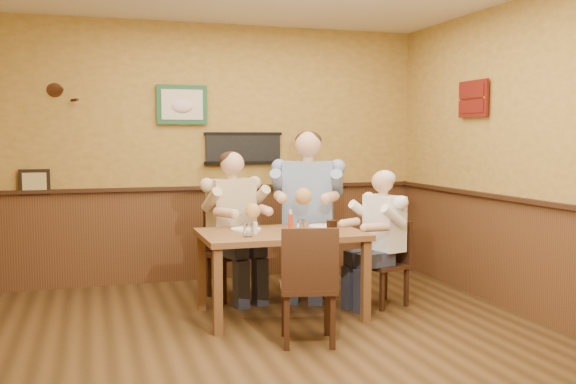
% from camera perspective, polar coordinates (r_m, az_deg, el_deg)
% --- Properties ---
extents(room, '(5.02, 5.03, 2.81)m').
position_cam_1_polar(room, '(4.83, -1.65, 6.24)').
color(room, '#362310').
rests_on(room, ground).
extents(dining_table, '(1.40, 0.90, 0.75)m').
position_cam_1_polar(dining_table, '(5.63, -0.64, -4.46)').
color(dining_table, brown).
rests_on(dining_table, ground).
extents(chair_back_left, '(0.51, 0.51, 0.90)m').
position_cam_1_polar(chair_back_left, '(6.31, -5.04, -5.37)').
color(chair_back_left, '#371F11').
rests_on(chair_back_left, ground).
extents(chair_back_right, '(0.63, 0.63, 1.03)m').
position_cam_1_polar(chair_back_right, '(6.48, 1.80, -4.51)').
color(chair_back_right, '#371F11').
rests_on(chair_back_right, ground).
extents(chair_right_end, '(0.45, 0.45, 0.80)m').
position_cam_1_polar(chair_right_end, '(6.09, 8.51, -6.29)').
color(chair_right_end, '#371F11').
rests_on(chair_right_end, ground).
extents(chair_near_side, '(0.51, 0.51, 0.91)m').
position_cam_1_polar(chair_near_side, '(4.94, 1.76, -8.18)').
color(chair_near_side, '#371F11').
rests_on(chair_near_side, ground).
extents(diner_tan_shirt, '(0.73, 0.73, 1.29)m').
position_cam_1_polar(diner_tan_shirt, '(6.28, -5.05, -3.63)').
color(diner_tan_shirt, beige).
rests_on(diner_tan_shirt, ground).
extents(diner_blue_polo, '(0.90, 0.90, 1.47)m').
position_cam_1_polar(diner_blue_polo, '(6.45, 1.80, -2.58)').
color(diner_blue_polo, '#7990B6').
rests_on(diner_blue_polo, ground).
extents(diner_white_elder, '(0.65, 0.65, 1.14)m').
position_cam_1_polar(diner_white_elder, '(6.05, 8.53, -4.70)').
color(diner_white_elder, white).
rests_on(diner_white_elder, ground).
extents(water_glass_left, '(0.09, 0.09, 0.12)m').
position_cam_1_polar(water_glass_left, '(5.33, -3.57, -3.37)').
color(water_glass_left, white).
rests_on(water_glass_left, dining_table).
extents(water_glass_mid, '(0.11, 0.11, 0.13)m').
position_cam_1_polar(water_glass_mid, '(5.38, 1.12, -3.19)').
color(water_glass_mid, white).
rests_on(water_glass_mid, dining_table).
extents(cola_tumbler, '(0.11, 0.11, 0.12)m').
position_cam_1_polar(cola_tumbler, '(5.46, 3.93, -3.15)').
color(cola_tumbler, black).
rests_on(cola_tumbler, dining_table).
extents(hot_sauce_bottle, '(0.05, 0.05, 0.17)m').
position_cam_1_polar(hot_sauce_bottle, '(5.61, 0.22, -2.65)').
color(hot_sauce_bottle, red).
rests_on(hot_sauce_bottle, dining_table).
extents(salt_shaker, '(0.04, 0.04, 0.10)m').
position_cam_1_polar(salt_shaker, '(5.48, -2.93, -3.21)').
color(salt_shaker, silver).
rests_on(salt_shaker, dining_table).
extents(pepper_shaker, '(0.05, 0.05, 0.09)m').
position_cam_1_polar(pepper_shaker, '(5.49, -2.96, -3.25)').
color(pepper_shaker, black).
rests_on(pepper_shaker, dining_table).
extents(plate_far_left, '(0.34, 0.34, 0.02)m').
position_cam_1_polar(plate_far_left, '(5.71, -3.76, -3.31)').
color(plate_far_left, silver).
rests_on(plate_far_left, dining_table).
extents(plate_far_right, '(0.28, 0.28, 0.02)m').
position_cam_1_polar(plate_far_right, '(5.90, 3.04, -3.05)').
color(plate_far_right, white).
rests_on(plate_far_right, dining_table).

